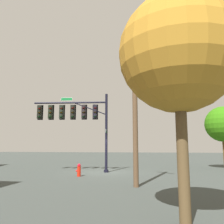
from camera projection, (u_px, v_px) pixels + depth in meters
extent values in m
plane|color=#3B413D|center=(106.00, 172.00, 17.93)|extent=(120.00, 120.00, 0.00)
cylinder|color=black|center=(106.00, 132.00, 18.38)|extent=(0.20, 0.20, 6.14)
cylinder|color=black|center=(106.00, 171.00, 17.94)|extent=(0.36, 0.36, 0.20)
cylinder|color=black|center=(70.00, 103.00, 18.91)|extent=(5.88, 0.72, 0.14)
cylinder|color=black|center=(90.00, 109.00, 18.74)|extent=(2.67, 0.34, 1.07)
cube|color=black|center=(95.00, 112.00, 18.67)|extent=(0.37, 0.40, 1.10)
cube|color=black|center=(95.00, 112.00, 18.87)|extent=(0.44, 0.10, 1.22)
sphere|color=#FF2018|center=(95.00, 107.00, 18.52)|extent=(0.22, 0.22, 0.22)
cylinder|color=black|center=(95.00, 106.00, 18.47)|extent=(0.25, 0.17, 0.23)
sphere|color=#855607|center=(95.00, 111.00, 18.47)|extent=(0.22, 0.22, 0.22)
cylinder|color=black|center=(95.00, 111.00, 18.42)|extent=(0.25, 0.17, 0.23)
sphere|color=#0B621E|center=(95.00, 116.00, 18.43)|extent=(0.22, 0.22, 0.22)
cylinder|color=black|center=(95.00, 115.00, 18.37)|extent=(0.25, 0.17, 0.23)
cube|color=black|center=(84.00, 112.00, 18.73)|extent=(0.34, 0.38, 1.10)
cube|color=black|center=(84.00, 112.00, 18.93)|extent=(0.44, 0.07, 1.22)
sphere|color=#FF2018|center=(83.00, 107.00, 18.58)|extent=(0.22, 0.22, 0.22)
cylinder|color=black|center=(83.00, 106.00, 18.53)|extent=(0.24, 0.16, 0.23)
sphere|color=#855607|center=(83.00, 111.00, 18.53)|extent=(0.22, 0.22, 0.22)
cylinder|color=black|center=(83.00, 111.00, 18.48)|extent=(0.24, 0.16, 0.23)
sphere|color=#0B621E|center=(83.00, 116.00, 18.48)|extent=(0.22, 0.22, 0.22)
cylinder|color=black|center=(83.00, 115.00, 18.43)|extent=(0.24, 0.16, 0.23)
cube|color=black|center=(73.00, 112.00, 18.79)|extent=(0.36, 0.39, 1.10)
cube|color=black|center=(73.00, 112.00, 18.99)|extent=(0.44, 0.09, 1.22)
sphere|color=#FF2018|center=(72.00, 107.00, 18.64)|extent=(0.22, 0.22, 0.22)
cylinder|color=black|center=(72.00, 107.00, 18.59)|extent=(0.24, 0.16, 0.23)
sphere|color=#855607|center=(72.00, 111.00, 18.59)|extent=(0.22, 0.22, 0.22)
cylinder|color=black|center=(72.00, 111.00, 18.54)|extent=(0.24, 0.16, 0.23)
sphere|color=#0B621E|center=(72.00, 116.00, 18.54)|extent=(0.22, 0.22, 0.22)
cylinder|color=black|center=(72.00, 115.00, 18.49)|extent=(0.24, 0.16, 0.23)
cube|color=black|center=(62.00, 112.00, 18.85)|extent=(0.36, 0.39, 1.10)
cube|color=black|center=(62.00, 112.00, 19.04)|extent=(0.44, 0.09, 1.22)
sphere|color=#FF2018|center=(61.00, 107.00, 18.70)|extent=(0.22, 0.22, 0.22)
cylinder|color=black|center=(61.00, 107.00, 18.65)|extent=(0.25, 0.17, 0.23)
sphere|color=#855607|center=(61.00, 112.00, 18.65)|extent=(0.22, 0.22, 0.22)
cylinder|color=black|center=(61.00, 111.00, 18.60)|extent=(0.25, 0.17, 0.23)
sphere|color=#0B621E|center=(61.00, 116.00, 18.60)|extent=(0.22, 0.22, 0.22)
cylinder|color=black|center=(61.00, 115.00, 18.55)|extent=(0.25, 0.17, 0.23)
cube|color=black|center=(51.00, 112.00, 18.90)|extent=(0.36, 0.39, 1.10)
cube|color=black|center=(51.00, 112.00, 19.10)|extent=(0.44, 0.09, 1.22)
sphere|color=#FF2018|center=(50.00, 108.00, 18.76)|extent=(0.22, 0.22, 0.22)
cylinder|color=black|center=(50.00, 107.00, 18.70)|extent=(0.25, 0.17, 0.23)
sphere|color=#855607|center=(50.00, 112.00, 18.71)|extent=(0.22, 0.22, 0.22)
cylinder|color=black|center=(50.00, 111.00, 18.65)|extent=(0.25, 0.17, 0.23)
sphere|color=#0B621E|center=(50.00, 116.00, 18.66)|extent=(0.22, 0.22, 0.22)
cylinder|color=black|center=(49.00, 115.00, 18.60)|extent=(0.25, 0.17, 0.23)
cube|color=black|center=(40.00, 112.00, 18.96)|extent=(0.37, 0.40, 1.10)
cube|color=black|center=(40.00, 113.00, 19.16)|extent=(0.44, 0.10, 1.22)
sphere|color=#FF2018|center=(39.00, 108.00, 18.81)|extent=(0.22, 0.22, 0.22)
cylinder|color=black|center=(39.00, 107.00, 18.76)|extent=(0.25, 0.17, 0.23)
sphere|color=#855607|center=(39.00, 112.00, 18.76)|extent=(0.22, 0.22, 0.22)
cylinder|color=black|center=(39.00, 111.00, 18.71)|extent=(0.25, 0.17, 0.23)
sphere|color=#0B621E|center=(39.00, 116.00, 18.71)|extent=(0.22, 0.22, 0.22)
cylinder|color=black|center=(38.00, 115.00, 18.66)|extent=(0.25, 0.17, 0.23)
cube|color=white|center=(67.00, 99.00, 18.97)|extent=(0.94, 0.11, 0.26)
cube|color=#177435|center=(67.00, 99.00, 18.97)|extent=(0.90, 0.12, 0.22)
cube|color=white|center=(106.00, 131.00, 18.39)|extent=(0.11, 0.94, 0.26)
cube|color=#1C792B|center=(106.00, 131.00, 18.39)|extent=(0.12, 0.90, 0.22)
cylinder|color=brown|center=(135.00, 100.00, 12.07)|extent=(0.26, 0.26, 8.72)
cube|color=brown|center=(134.00, 31.00, 12.61)|extent=(1.27, 1.44, 0.12)
cylinder|color=red|center=(79.00, 171.00, 15.52)|extent=(0.24, 0.24, 0.65)
sphere|color=red|center=(79.00, 165.00, 15.58)|extent=(0.22, 0.22, 0.22)
cylinder|color=red|center=(77.00, 171.00, 15.55)|extent=(0.12, 0.10, 0.10)
sphere|color=#2F710F|center=(223.00, 124.00, 21.15)|extent=(3.20, 3.20, 3.20)
cylinder|color=brown|center=(183.00, 162.00, 6.13)|extent=(0.30, 0.30, 3.13)
sphere|color=#AD7723|center=(178.00, 53.00, 6.57)|extent=(3.36, 3.36, 3.36)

